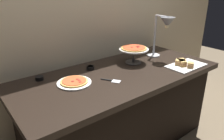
{
  "coord_description": "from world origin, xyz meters",
  "views": [
    {
      "loc": [
        -1.16,
        -1.37,
        1.52
      ],
      "look_at": [
        -0.09,
        0.0,
        0.81
      ],
      "focal_mm": 34.86,
      "sensor_mm": 36.0,
      "label": 1
    }
  ],
  "objects": [
    {
      "name": "serving_spatula",
      "position": [
        -0.16,
        -0.09,
        0.76
      ],
      "size": [
        0.12,
        0.16,
        0.01
      ],
      "color": "#B7BABF",
      "rests_on": "buffet_table"
    },
    {
      "name": "pizza_plate_center",
      "position": [
        0.29,
        0.12,
        0.89
      ],
      "size": [
        0.29,
        0.29,
        0.16
      ],
      "color": "#595B60",
      "rests_on": "buffet_table"
    },
    {
      "name": "back_wall",
      "position": [
        0.0,
        0.5,
        1.2
      ],
      "size": [
        4.4,
        0.04,
        2.4
      ],
      "primitive_type": "cube",
      "color": "#C6B593",
      "rests_on": "ground_plane"
    },
    {
      "name": "sauce_cup_far",
      "position": [
        -0.62,
        0.29,
        0.78
      ],
      "size": [
        0.07,
        0.07,
        0.03
      ],
      "color": "black",
      "rests_on": "buffet_table"
    },
    {
      "name": "sandwich_platter",
      "position": [
        0.61,
        -0.25,
        0.78
      ],
      "size": [
        0.39,
        0.23,
        0.06
      ],
      "color": "white",
      "rests_on": "buffet_table"
    },
    {
      "name": "pizza_plate_front",
      "position": [
        -0.43,
        0.06,
        0.77
      ],
      "size": [
        0.28,
        0.28,
        0.03
      ],
      "color": "white",
      "rests_on": "buffet_table"
    },
    {
      "name": "sauce_cup_near",
      "position": [
        -0.16,
        0.23,
        0.78
      ],
      "size": [
        0.07,
        0.07,
        0.03
      ],
      "color": "black",
      "rests_on": "buffet_table"
    },
    {
      "name": "heat_lamp",
      "position": [
        0.61,
        0.03,
        1.1
      ],
      "size": [
        0.15,
        0.29,
        0.45
      ],
      "color": "#B7BABF",
      "rests_on": "buffet_table"
    },
    {
      "name": "buffet_table",
      "position": [
        0.0,
        0.0,
        0.39
      ],
      "size": [
        1.9,
        0.84,
        0.76
      ],
      "color": "black",
      "rests_on": "ground_plane"
    }
  ]
}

